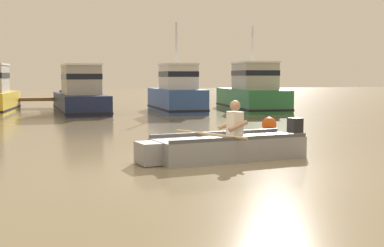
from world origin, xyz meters
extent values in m
plane|color=#7A6B4C|center=(0.00, 0.00, 0.00)|extent=(120.00, 120.00, 0.00)
cylinder|color=brown|center=(-5.60, 19.66, 0.44)|extent=(0.24, 0.24, 0.87)
cylinder|color=brown|center=(-2.51, 18.26, 0.48)|extent=(0.24, 0.24, 0.96)
cube|color=gray|center=(0.48, 0.72, 0.22)|extent=(3.25, 1.63, 0.44)
cube|color=gray|center=(-1.23, 0.42, 0.22)|extent=(0.50, 0.67, 0.42)
cube|color=#4D4E51|center=(0.57, 0.22, 0.47)|extent=(3.00, 0.62, 0.08)
cube|color=#4D4E51|center=(0.38, 1.22, 0.47)|extent=(3.00, 0.62, 0.08)
cube|color=#A0A2A8|center=(0.57, 0.74, 0.40)|extent=(0.46, 1.05, 0.06)
cylinder|color=black|center=(2.10, 1.02, 0.27)|extent=(0.12, 0.12, 0.54)
cube|color=black|center=(2.10, 1.02, 0.62)|extent=(0.29, 0.32, 0.32)
cube|color=beige|center=(0.62, 0.75, 0.70)|extent=(0.28, 0.37, 0.52)
sphere|color=#9E7051|center=(0.62, 0.75, 1.08)|extent=(0.22, 0.22, 0.22)
cylinder|color=#9E7051|center=(0.61, 0.52, 0.68)|extent=(0.43, 0.16, 0.23)
cylinder|color=#9E7051|center=(0.53, 0.96, 0.68)|extent=(0.43, 0.16, 0.23)
cylinder|color=tan|center=(0.10, 0.81, 0.50)|extent=(1.00, 1.79, 0.06)
cube|color=#19234C|center=(-1.77, 15.45, 0.43)|extent=(2.33, 6.80, 0.85)
cube|color=black|center=(-1.77, 15.45, 0.15)|extent=(2.38, 6.84, 0.10)
cube|color=#B2ADA3|center=(-1.73, 14.84, 1.49)|extent=(1.67, 2.90, 1.28)
cube|color=black|center=(-1.73, 14.84, 1.65)|extent=(1.70, 2.93, 0.24)
cube|color=white|center=(-1.73, 14.84, 2.17)|extent=(1.75, 3.05, 0.08)
cube|color=#2D519E|center=(2.58, 14.49, 0.54)|extent=(1.82, 4.82, 1.08)
cube|color=black|center=(2.58, 14.49, 0.19)|extent=(1.86, 4.86, 0.10)
cube|color=silver|center=(2.59, 14.06, 1.62)|extent=(1.40, 2.03, 1.09)
cube|color=black|center=(2.59, 14.06, 1.76)|extent=(1.43, 2.06, 0.24)
cube|color=white|center=(2.59, 14.06, 2.21)|extent=(1.47, 2.13, 0.08)
cylinder|color=silver|center=(2.59, 14.37, 2.60)|extent=(0.10, 0.10, 3.05)
cube|color=#287042|center=(6.44, 14.80, 0.52)|extent=(2.53, 6.34, 1.04)
cube|color=black|center=(6.44, 14.80, 0.18)|extent=(2.57, 6.39, 0.10)
cube|color=#B2ADA3|center=(6.40, 14.24, 1.66)|extent=(1.80, 2.72, 1.24)
cube|color=black|center=(6.40, 14.24, 1.81)|extent=(1.83, 2.75, 0.24)
cube|color=white|center=(6.40, 14.24, 2.32)|extent=(1.89, 2.86, 0.08)
cylinder|color=silver|center=(6.43, 14.65, 2.55)|extent=(0.10, 0.10, 3.02)
sphere|color=#E55919|center=(3.33, 5.30, 0.22)|extent=(0.45, 0.45, 0.45)
camera|label=1|loc=(-2.97, -9.35, 1.69)|focal=49.13mm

